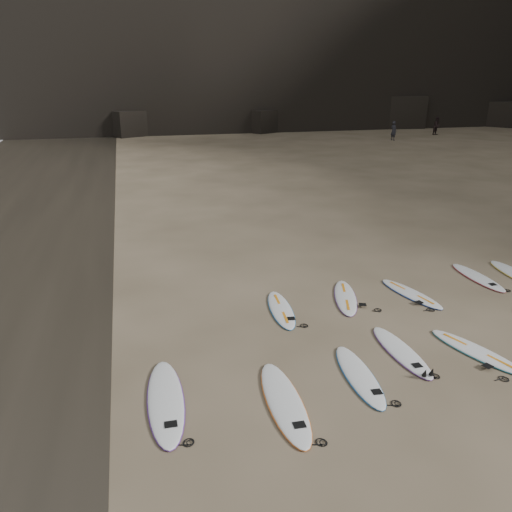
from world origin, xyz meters
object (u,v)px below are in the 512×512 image
Objects in this scene: person_a at (394,131)px; surfboard_2 at (401,351)px; surfboard_6 at (345,297)px; surfboard_7 at (411,293)px; surfboard_8 at (478,277)px; surfboard_0 at (284,401)px; surfboard_11 at (166,400)px; surfboard_5 at (281,309)px; surfboard_1 at (359,375)px; surfboard_3 at (476,351)px; person_b at (437,126)px.

surfboard_2 is at bearing 133.23° from person_a.
surfboard_6 reaches higher than surfboard_7.
surfboard_8 is at bearing 137.09° from person_a.
surfboard_11 reaches higher than surfboard_0.
surfboard_7 is (3.82, 0.03, -0.00)m from surfboard_5.
person_a reaches higher than surfboard_1.
surfboard_8 is (2.86, 3.71, 0.00)m from surfboard_3.
surfboard_2 is 0.99× the size of surfboard_8.
surfboard_11 is at bearing 162.28° from surfboard_3.
surfboard_7 is at bearing -144.44° from person_b.
surfboard_0 is 1.14× the size of surfboard_1.
person_b reaches higher than surfboard_7.
surfboard_6 is at bearing 89.62° from surfboard_2.
surfboard_7 is (0.26, 3.14, -0.00)m from surfboard_3.
surfboard_0 is at bearing -108.44° from surfboard_6.
surfboard_6 and surfboard_8 have the same top height.
surfboard_1 is 0.85× the size of surfboard_11.
surfboard_7 is 42.51m from person_b.
surfboard_2 is at bearing 22.04° from surfboard_0.
person_b is at bearing 59.37° from surfboard_1.
person_a is 7.36m from person_b.
surfboard_8 is (5.79, 3.92, 0.00)m from surfboard_1.
surfboard_11 is (-5.21, -0.48, 0.01)m from surfboard_2.
surfboard_8 is 10.39m from surfboard_11.
surfboard_0 is 5.07m from surfboard_6.
person_b reaches higher than surfboard_3.
person_b reaches higher than person_a.
surfboard_0 reaches higher than surfboard_3.
surfboard_2 is at bearing -48.14° from surfboard_5.
surfboard_6 is at bearing -146.66° from person_b.
surfboard_0 is 48.47m from person_b.
surfboard_7 is at bearing 67.02° from surfboard_3.
surfboard_11 is 49.31m from person_b.
surfboard_1 is at bearing -73.26° from surfboard_5.
surfboard_2 is at bearing -71.30° from surfboard_6.
surfboard_7 is at bearing 54.95° from surfboard_2.
surfboard_6 is (1.31, 3.59, 0.00)m from surfboard_1.
surfboard_7 is at bearing 133.75° from person_a.
surfboard_6 is 1.03× the size of surfboard_7.
surfboard_1 is at bearing 17.03° from surfboard_0.
person_a is 0.99× the size of person_b.
surfboard_2 is at bearing -144.46° from person_b.
surfboard_2 and surfboard_8 have the same top height.
surfboard_0 is at bearing 169.81° from surfboard_3.
surfboard_11 is at bearing -175.12° from surfboard_2.
surfboard_5 is (-1.95, 2.69, -0.00)m from surfboard_2.
surfboard_0 is 1.48× the size of person_b.
surfboard_1 is at bearing 165.84° from surfboard_3.
surfboard_1 is 1.00× the size of surfboard_8.
surfboard_3 is 0.85× the size of surfboard_11.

